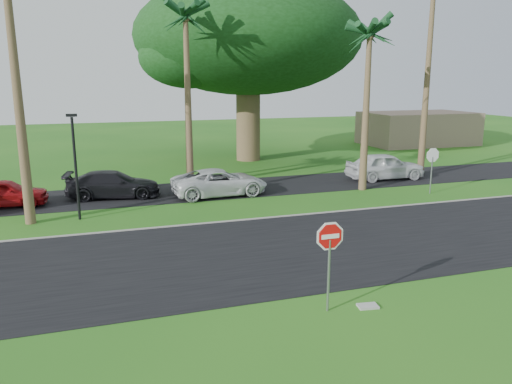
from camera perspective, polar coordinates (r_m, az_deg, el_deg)
The scene contains 16 objects.
ground at distance 16.26m, azimuth 1.85°, elevation -9.19°, with size 120.00×120.00×0.00m, color #1D5916.
road at distance 18.02m, azimuth -0.32°, elevation -6.89°, with size 120.00×8.00×0.02m, color black.
parking_strip at distance 27.83m, azimuth -6.92°, elevation 0.12°, with size 120.00×5.00×0.02m, color black.
curb at distance 21.72m, azimuth -3.58°, elevation -3.39°, with size 120.00×0.12×0.06m, color gray.
stop_sign_near at distance 13.24m, azimuth 8.40°, elevation -6.36°, with size 1.05×0.07×2.62m.
stop_sign_far at distance 28.36m, azimuth 19.50°, elevation 3.34°, with size 1.05×0.07×2.62m.
palm_center at distance 28.79m, azimuth -8.05°, elevation 18.85°, with size 5.00×5.00×10.50m.
palm_right_near at distance 28.08m, azimuth 12.85°, elevation 16.82°, with size 5.00×5.00×9.50m.
canopy_tree at distance 37.95m, azimuth -0.93°, elevation 17.16°, with size 16.50×16.50×13.12m.
streetlight_right at distance 22.94m, azimuth -19.97°, elevation 3.44°, with size 0.45×0.25×4.64m.
building_far at distance 49.84m, azimuth 18.00°, elevation 6.94°, with size 10.00×6.00×3.00m, color gray.
car_red at distance 26.99m, azimuth -26.88°, elevation -0.14°, with size 1.61×4.00×1.36m, color #9E0D11.
car_dark at distance 27.01m, azimuth -15.99°, elevation 0.81°, with size 1.95×4.80×1.39m, color black.
car_minivan at distance 26.52m, azimuth -4.15°, elevation 1.09°, with size 2.34×5.07×1.41m, color silver.
car_pickup at distance 31.72m, azimuth 14.53°, elevation 2.87°, with size 1.94×4.82×1.64m, color silver.
utility_slab at distance 14.29m, azimuth 12.65°, elevation -12.61°, with size 0.55×0.35×0.06m, color #9A9B93.
Camera 1 is at (-5.16, -14.16, 6.10)m, focal length 35.00 mm.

